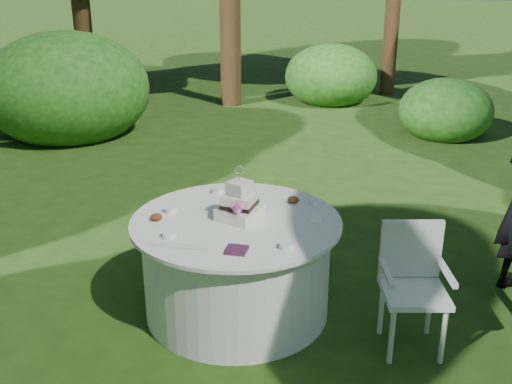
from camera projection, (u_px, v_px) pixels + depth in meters
ground at (237, 309)px, 4.68m from camera, size 80.00×80.00×0.00m
napkins at (236, 250)px, 3.92m from camera, size 0.14×0.14×0.02m
feather_plume at (175, 245)px, 3.99m from camera, size 0.48×0.07×0.01m
table at (237, 265)px, 4.54m from camera, size 1.56×1.56×0.77m
cake at (240, 205)px, 4.37m from camera, size 0.35×0.35×0.42m
chair at (413, 277)px, 4.11m from camera, size 0.51×0.51×0.89m
votives at (246, 215)px, 4.42m from camera, size 1.20×0.98×0.04m
petal_cups at (227, 208)px, 4.54m from camera, size 1.02×0.64×0.05m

